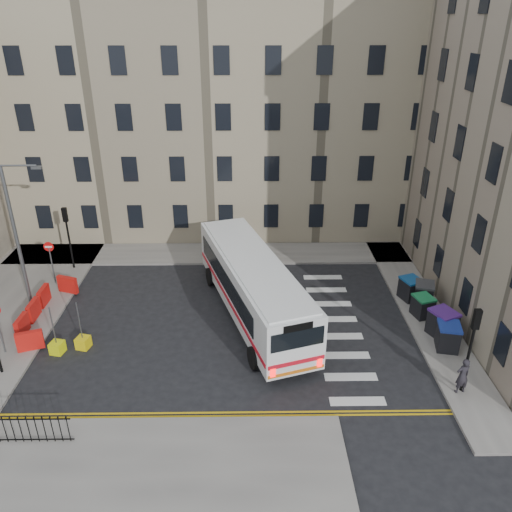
{
  "coord_description": "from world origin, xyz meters",
  "views": [
    {
      "loc": [
        -0.57,
        -22.42,
        14.9
      ],
      "look_at": [
        -0.25,
        2.15,
        3.0
      ],
      "focal_mm": 35.0,
      "sensor_mm": 36.0,
      "label": 1
    }
  ],
  "objects_px": {
    "streetlamp": "(16,236)",
    "wheelie_bin_e": "(410,289)",
    "wheelie_bin_d": "(424,294)",
    "pedestrian": "(462,376)",
    "wheelie_bin_c": "(423,306)",
    "bollard_chevron": "(83,343)",
    "bus": "(253,285)",
    "wheelie_bin_a": "(448,336)",
    "wheelie_bin_b": "(442,323)",
    "bollard_yellow": "(57,347)"
  },
  "relations": [
    {
      "from": "bus",
      "to": "wheelie_bin_d",
      "type": "bearing_deg",
      "value": -12.8
    },
    {
      "from": "bus",
      "to": "wheelie_bin_e",
      "type": "relative_size",
      "value": 8.69
    },
    {
      "from": "wheelie_bin_b",
      "to": "bollard_yellow",
      "type": "height_order",
      "value": "wheelie_bin_b"
    },
    {
      "from": "pedestrian",
      "to": "bollard_yellow",
      "type": "distance_m",
      "value": 18.77
    },
    {
      "from": "bus",
      "to": "wheelie_bin_a",
      "type": "bearing_deg",
      "value": -37.08
    },
    {
      "from": "pedestrian",
      "to": "bollard_chevron",
      "type": "height_order",
      "value": "pedestrian"
    },
    {
      "from": "wheelie_bin_c",
      "to": "bollard_yellow",
      "type": "xyz_separation_m",
      "value": [
        -18.73,
        -2.87,
        -0.45
      ]
    },
    {
      "from": "bus",
      "to": "wheelie_bin_c",
      "type": "relative_size",
      "value": 9.69
    },
    {
      "from": "wheelie_bin_c",
      "to": "wheelie_bin_a",
      "type": "bearing_deg",
      "value": -99.97
    },
    {
      "from": "wheelie_bin_d",
      "to": "bollard_yellow",
      "type": "relative_size",
      "value": 2.38
    },
    {
      "from": "streetlamp",
      "to": "wheelie_bin_a",
      "type": "distance_m",
      "value": 22.75
    },
    {
      "from": "wheelie_bin_d",
      "to": "wheelie_bin_e",
      "type": "distance_m",
      "value": 0.82
    },
    {
      "from": "streetlamp",
      "to": "bollard_chevron",
      "type": "distance_m",
      "value": 7.03
    },
    {
      "from": "wheelie_bin_b",
      "to": "wheelie_bin_e",
      "type": "bearing_deg",
      "value": 73.82
    },
    {
      "from": "wheelie_bin_a",
      "to": "pedestrian",
      "type": "bearing_deg",
      "value": -88.57
    },
    {
      "from": "bollard_chevron",
      "to": "wheelie_bin_c",
      "type": "bearing_deg",
      "value": 8.01
    },
    {
      "from": "wheelie_bin_d",
      "to": "wheelie_bin_e",
      "type": "bearing_deg",
      "value": 151.13
    },
    {
      "from": "wheelie_bin_a",
      "to": "wheelie_bin_d",
      "type": "xyz_separation_m",
      "value": [
        0.14,
        4.15,
        -0.01
      ]
    },
    {
      "from": "bollard_yellow",
      "to": "wheelie_bin_a",
      "type": "bearing_deg",
      "value": -0.16
    },
    {
      "from": "wheelie_bin_d",
      "to": "bollard_chevron",
      "type": "relative_size",
      "value": 2.38
    },
    {
      "from": "wheelie_bin_a",
      "to": "pedestrian",
      "type": "xyz_separation_m",
      "value": [
        -0.55,
        -3.18,
        0.2
      ]
    },
    {
      "from": "wheelie_bin_b",
      "to": "pedestrian",
      "type": "height_order",
      "value": "pedestrian"
    },
    {
      "from": "streetlamp",
      "to": "wheelie_bin_d",
      "type": "distance_m",
      "value": 22.45
    },
    {
      "from": "wheelie_bin_a",
      "to": "bollard_chevron",
      "type": "bearing_deg",
      "value": -170.14
    },
    {
      "from": "streetlamp",
      "to": "wheelie_bin_e",
      "type": "height_order",
      "value": "streetlamp"
    },
    {
      "from": "streetlamp",
      "to": "wheelie_bin_c",
      "type": "xyz_separation_m",
      "value": [
        21.73,
        -1.52,
        -3.59
      ]
    },
    {
      "from": "wheelie_bin_b",
      "to": "bollard_chevron",
      "type": "height_order",
      "value": "wheelie_bin_b"
    },
    {
      "from": "wheelie_bin_c",
      "to": "wheelie_bin_e",
      "type": "relative_size",
      "value": 0.9
    },
    {
      "from": "bollard_chevron",
      "to": "bus",
      "type": "bearing_deg",
      "value": 18.79
    },
    {
      "from": "wheelie_bin_c",
      "to": "bollard_chevron",
      "type": "distance_m",
      "value": 17.77
    },
    {
      "from": "bus",
      "to": "pedestrian",
      "type": "height_order",
      "value": "bus"
    },
    {
      "from": "wheelie_bin_c",
      "to": "pedestrian",
      "type": "distance_m",
      "value": 6.11
    },
    {
      "from": "wheelie_bin_d",
      "to": "pedestrian",
      "type": "bearing_deg",
      "value": -77.96
    },
    {
      "from": "wheelie_bin_d",
      "to": "pedestrian",
      "type": "xyz_separation_m",
      "value": [
        -0.69,
        -7.33,
        0.21
      ]
    },
    {
      "from": "bollard_yellow",
      "to": "bollard_chevron",
      "type": "height_order",
      "value": "same"
    },
    {
      "from": "wheelie_bin_e",
      "to": "wheelie_bin_d",
      "type": "bearing_deg",
      "value": -66.15
    },
    {
      "from": "wheelie_bin_d",
      "to": "bollard_chevron",
      "type": "xyz_separation_m",
      "value": [
        -18.03,
        -3.71,
        -0.5
      ]
    },
    {
      "from": "streetlamp",
      "to": "pedestrian",
      "type": "xyz_separation_m",
      "value": [
        21.48,
        -7.62,
        -3.32
      ]
    },
    {
      "from": "streetlamp",
      "to": "wheelie_bin_b",
      "type": "height_order",
      "value": "streetlamp"
    },
    {
      "from": "streetlamp",
      "to": "wheelie_bin_c",
      "type": "relative_size",
      "value": 6.34
    },
    {
      "from": "streetlamp",
      "to": "wheelie_bin_b",
      "type": "bearing_deg",
      "value": -8.59
    },
    {
      "from": "bollard_yellow",
      "to": "wheelie_bin_b",
      "type": "bearing_deg",
      "value": 3.13
    },
    {
      "from": "wheelie_bin_a",
      "to": "wheelie_bin_d",
      "type": "bearing_deg",
      "value": 99.39
    },
    {
      "from": "wheelie_bin_a",
      "to": "wheelie_bin_e",
      "type": "xyz_separation_m",
      "value": [
        -0.43,
        4.75,
        -0.02
      ]
    },
    {
      "from": "bus",
      "to": "pedestrian",
      "type": "relative_size",
      "value": 7.19
    },
    {
      "from": "wheelie_bin_d",
      "to": "wheelie_bin_e",
      "type": "relative_size",
      "value": 1.0
    },
    {
      "from": "wheelie_bin_c",
      "to": "wheelie_bin_e",
      "type": "distance_m",
      "value": 1.83
    },
    {
      "from": "wheelie_bin_c",
      "to": "wheelie_bin_e",
      "type": "height_order",
      "value": "wheelie_bin_e"
    },
    {
      "from": "bus",
      "to": "bollard_chevron",
      "type": "bearing_deg",
      "value": -179.03
    },
    {
      "from": "streetlamp",
      "to": "pedestrian",
      "type": "relative_size",
      "value": 4.7
    }
  ]
}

